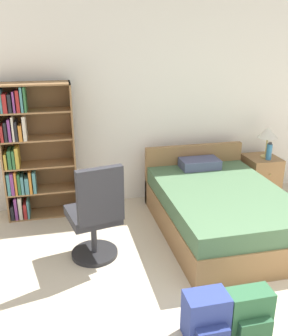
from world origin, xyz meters
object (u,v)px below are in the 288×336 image
backpack_green (249,313)px  bed (219,208)px  nightstand (260,177)px  backpack_blue (206,318)px  bookshelf (29,153)px  office_chair (96,216)px  table_lamp (268,133)px  water_bottle (269,152)px

backpack_green → bed: bearing=74.6°
bed → nightstand: bed is taller
nightstand → backpack_blue: (-1.74, -2.32, -0.11)m
bookshelf → backpack_blue: size_ratio=4.40×
bookshelf → backpack_blue: bearing=-60.9°
office_chair → bed: bearing=12.2°
table_lamp → bed: bearing=-142.7°
bookshelf → backpack_blue: bookshelf is taller
bed → table_lamp: bearing=37.3°
office_chair → water_bottle: bearing=21.8°
water_bottle → backpack_blue: 2.86m
office_chair → backpack_blue: (0.69, -1.22, -0.32)m
backpack_green → nightstand: bearing=59.2°
bookshelf → nightstand: size_ratio=2.87×
bed → bookshelf: bearing=157.5°
table_lamp → water_bottle: (-0.02, -0.10, -0.23)m
office_chair → backpack_green: (1.04, -1.24, -0.33)m
backpack_green → water_bottle: bearing=57.5°
bed → backpack_blue: bearing=-116.7°
nightstand → backpack_green: 2.71m
water_bottle → bed: bearing=-146.1°
bed → nightstand: bearing=38.8°
bookshelf → bed: bearing=-22.5°
bed → table_lamp: size_ratio=4.63×
table_lamp → water_bottle: bearing=-98.9°
bed → table_lamp: 1.41m
table_lamp → backpack_green: (-1.43, -2.32, -0.75)m
bookshelf → table_lamp: size_ratio=3.91×
bed → backpack_green: size_ratio=5.45×
water_bottle → backpack_green: (-1.41, -2.21, -0.52)m
table_lamp → water_bottle: table_lamp is taller
water_bottle → bookshelf: bearing=176.0°
bed → backpack_blue: size_ratio=5.20×
water_bottle → backpack_blue: bearing=-128.6°
bookshelf → nightstand: bearing=-1.9°
bookshelf → water_bottle: (3.10, -0.22, -0.14)m
backpack_green → backpack_blue: bearing=178.0°
office_chair → nightstand: office_chair is taller
bed → water_bottle: bearing=33.9°
bookshelf → water_bottle: bookshelf is taller
bookshelf → office_chair: bookshelf is taller
office_chair → backpack_green: bearing=-50.1°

